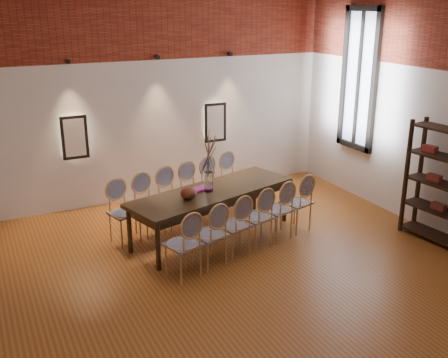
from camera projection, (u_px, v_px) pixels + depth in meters
name	position (u px, v px, depth m)	size (l,w,h in m)	color
floor	(238.00, 283.00, 6.80)	(7.00, 7.00, 0.02)	#9A5621
wall_back	(145.00, 89.00, 9.17)	(7.00, 0.10, 4.00)	silver
brick_band_back	(143.00, 15.00, 8.71)	(7.00, 0.02, 1.50)	maroon
niche_left	(74.00, 137.00, 8.77)	(0.36, 0.06, 0.66)	#FFEAC6
niche_right	(215.00, 122.00, 9.85)	(0.36, 0.06, 0.66)	#FFEAC6
spot_fixture_left	(68.00, 61.00, 8.34)	(0.08, 0.08, 0.10)	black
spot_fixture_mid	(157.00, 57.00, 8.97)	(0.08, 0.08, 0.10)	black
spot_fixture_right	(230.00, 54.00, 9.55)	(0.08, 0.08, 0.10)	black
window_glass	(360.00, 79.00, 9.25)	(0.02, 0.78, 2.38)	silver
window_frame	(359.00, 80.00, 9.24)	(0.08, 0.90, 2.50)	black
window_mullion	(359.00, 80.00, 9.24)	(0.06, 0.06, 2.40)	black
dining_table	(213.00, 213.00, 8.03)	(2.69, 0.87, 0.75)	#362513
chair_near_a	(183.00, 244.00, 6.79)	(0.44, 0.44, 0.94)	tan
chair_near_b	(209.00, 234.00, 7.07)	(0.44, 0.44, 0.94)	tan
chair_near_c	(233.00, 225.00, 7.36)	(0.44, 0.44, 0.94)	tan
chair_near_d	(256.00, 217.00, 7.64)	(0.44, 0.44, 0.94)	tan
chair_near_e	(277.00, 209.00, 7.92)	(0.44, 0.44, 0.94)	tan
chair_near_f	(296.00, 202.00, 8.21)	(0.44, 0.44, 0.94)	tan
chair_far_a	(124.00, 213.00, 7.80)	(0.44, 0.44, 0.94)	tan
chair_far_b	(149.00, 205.00, 8.08)	(0.44, 0.44, 0.94)	tan
chair_far_c	(173.00, 199.00, 8.36)	(0.44, 0.44, 0.94)	tan
chair_far_d	(195.00, 192.00, 8.65)	(0.44, 0.44, 0.94)	tan
chair_far_e	(215.00, 186.00, 8.93)	(0.44, 0.44, 0.94)	tan
chair_far_f	(234.00, 180.00, 9.21)	(0.44, 0.44, 0.94)	tan
vase	(209.00, 182.00, 7.82)	(0.14, 0.14, 0.30)	silver
dried_branches	(208.00, 153.00, 7.67)	(0.50, 0.50, 0.70)	brown
bowl	(189.00, 193.00, 7.54)	(0.24, 0.24, 0.18)	#5C2616
book	(200.00, 189.00, 7.93)	(0.26, 0.18, 0.03)	#982088
shelving_rack	(439.00, 184.00, 7.75)	(0.38, 1.00, 1.80)	black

